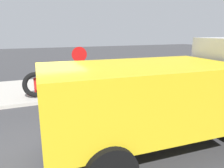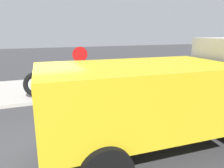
{
  "view_description": "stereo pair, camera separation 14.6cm",
  "coord_description": "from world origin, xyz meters",
  "px_view_note": "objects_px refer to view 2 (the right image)",
  "views": [
    {
      "loc": [
        -0.02,
        -5.49,
        3.18
      ],
      "look_at": [
        3.33,
        2.57,
        1.01
      ],
      "focal_mm": 33.75,
      "sensor_mm": 36.0,
      "label": 1
    },
    {
      "loc": [
        0.11,
        -5.55,
        3.18
      ],
      "look_at": [
        3.33,
        2.57,
        1.01
      ],
      "focal_mm": 33.75,
      "sensor_mm": 36.0,
      "label": 2
    }
  ],
  "objects_px": {
    "dump_truck_yellow": "(179,91)",
    "fire_hydrant": "(37,85)",
    "stop_sign": "(80,61)",
    "loose_tire": "(36,84)"
  },
  "relations": [
    {
      "from": "dump_truck_yellow",
      "to": "fire_hydrant",
      "type": "bearing_deg",
      "value": 119.21
    },
    {
      "from": "fire_hydrant",
      "to": "dump_truck_yellow",
      "type": "distance_m",
      "value": 7.21
    },
    {
      "from": "stop_sign",
      "to": "loose_tire",
      "type": "bearing_deg",
      "value": 178.43
    },
    {
      "from": "stop_sign",
      "to": "dump_truck_yellow",
      "type": "bearing_deg",
      "value": -76.81
    },
    {
      "from": "fire_hydrant",
      "to": "stop_sign",
      "type": "height_order",
      "value": "stop_sign"
    },
    {
      "from": "fire_hydrant",
      "to": "loose_tire",
      "type": "distance_m",
      "value": 0.36
    },
    {
      "from": "loose_tire",
      "to": "stop_sign",
      "type": "xyz_separation_m",
      "value": [
        2.14,
        -0.06,
        1.01
      ]
    },
    {
      "from": "loose_tire",
      "to": "dump_truck_yellow",
      "type": "distance_m",
      "value": 6.93
    },
    {
      "from": "loose_tire",
      "to": "fire_hydrant",
      "type": "bearing_deg",
      "value": 85.73
    },
    {
      "from": "loose_tire",
      "to": "stop_sign",
      "type": "distance_m",
      "value": 2.37
    }
  ]
}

